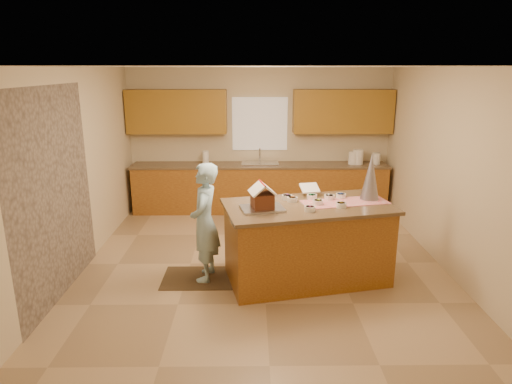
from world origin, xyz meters
TOP-DOWN VIEW (x-y plane):
  - floor at (0.00, 0.00)m, footprint 5.50×5.50m
  - ceiling at (0.00, 0.00)m, footprint 5.50×5.50m
  - wall_back at (0.00, 2.75)m, footprint 5.50×5.50m
  - wall_front at (0.00, -2.75)m, footprint 5.50×5.50m
  - wall_left at (-2.50, 0.00)m, footprint 5.50×5.50m
  - wall_right at (2.50, 0.00)m, footprint 5.50×5.50m
  - stone_accent at (-2.48, -0.80)m, footprint 0.00×2.50m
  - window_curtain at (0.00, 2.72)m, footprint 1.05×0.03m
  - back_counter_base at (0.00, 2.45)m, footprint 4.80×0.60m
  - back_counter_top at (0.00, 2.45)m, footprint 4.85×0.63m
  - upper_cabinet_left at (-1.55, 2.57)m, footprint 1.85×0.35m
  - upper_cabinet_right at (1.55, 2.57)m, footprint 1.85×0.35m
  - sink at (0.00, 2.45)m, footprint 0.70×0.45m
  - faucet at (0.00, 2.63)m, footprint 0.03×0.03m
  - island_base at (0.55, -0.48)m, footprint 2.16×1.40m
  - island_top at (0.55, -0.48)m, footprint 2.27×1.51m
  - table_runner at (1.04, -0.37)m, footprint 1.17×0.63m
  - baking_tray at (-0.03, -0.66)m, footprint 0.58×0.48m
  - cookbook at (0.62, -0.03)m, footprint 0.28×0.24m
  - tinsel_tree at (1.38, -0.24)m, footprint 0.29×0.29m
  - rug at (-0.81, -0.46)m, footprint 1.05×0.68m
  - boy at (-0.76, -0.46)m, footprint 0.42×0.59m
  - canister_a at (1.77, 2.45)m, footprint 0.17×0.17m
  - canister_b at (1.86, 2.45)m, footprint 0.19×0.19m
  - canister_c at (2.21, 2.45)m, footprint 0.15×0.15m
  - paper_towel at (-1.03, 2.45)m, footprint 0.12×0.12m
  - gingerbread_house at (-0.03, -0.66)m, footprint 0.36×0.37m
  - candy_bowls at (0.67, -0.38)m, footprint 0.86×0.69m

SIDE VIEW (x-z plane):
  - floor at x=0.00m, z-range 0.00..0.00m
  - rug at x=-0.81m, z-range 0.00..0.01m
  - back_counter_base at x=0.00m, z-range 0.00..0.88m
  - island_base at x=0.55m, z-range 0.00..0.97m
  - boy at x=-0.76m, z-range 0.01..1.55m
  - sink at x=0.00m, z-range 0.83..0.95m
  - back_counter_top at x=0.00m, z-range 0.88..0.92m
  - island_top at x=0.55m, z-range 0.97..1.02m
  - table_runner at x=1.04m, z-range 1.02..1.03m
  - canister_c at x=2.21m, z-range 0.92..1.13m
  - baking_tray at x=-0.03m, z-range 1.02..1.05m
  - canister_a at x=1.77m, z-range 0.92..1.16m
  - paper_towel at x=-1.03m, z-range 0.92..1.18m
  - candy_bowls at x=0.67m, z-range 1.02..1.08m
  - canister_b at x=1.86m, z-range 0.92..1.20m
  - faucet at x=0.00m, z-range 0.92..1.20m
  - cookbook at x=0.62m, z-range 1.07..1.17m
  - gingerbread_house at x=-0.03m, z-range 1.01..1.32m
  - stone_accent at x=-2.48m, z-range 0.00..2.50m
  - tinsel_tree at x=1.38m, z-range 1.02..1.63m
  - wall_back at x=0.00m, z-range 1.35..1.35m
  - wall_front at x=0.00m, z-range 1.35..1.35m
  - wall_left at x=-2.50m, z-range 1.35..1.35m
  - wall_right at x=2.50m, z-range 1.35..1.35m
  - window_curtain at x=0.00m, z-range 1.15..2.15m
  - upper_cabinet_left at x=-1.55m, z-range 1.50..2.30m
  - upper_cabinet_right at x=1.55m, z-range 1.50..2.30m
  - ceiling at x=0.00m, z-range 2.70..2.70m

